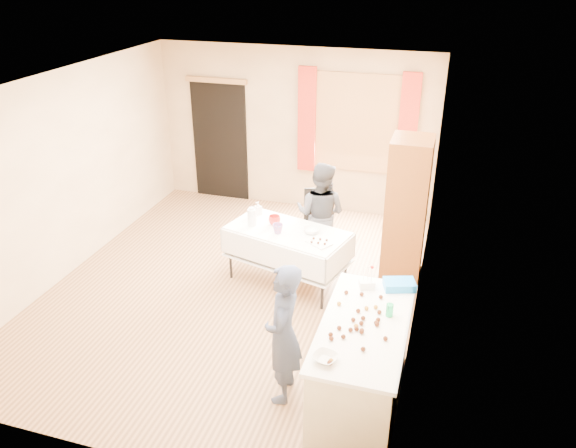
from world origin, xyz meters
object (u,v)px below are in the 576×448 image
(cabinet, at_px, (406,210))
(party_table, at_px, (287,251))
(girl, at_px, (283,334))
(woman, at_px, (321,214))
(chair, at_px, (318,236))
(counter, at_px, (362,364))

(cabinet, bearing_deg, party_table, -156.01)
(girl, relative_size, woman, 0.99)
(chair, bearing_deg, woman, -86.73)
(cabinet, relative_size, counter, 1.17)
(counter, relative_size, chair, 1.71)
(cabinet, xyz_separation_m, woman, (-1.11, 0.01, -0.22))
(girl, distance_m, woman, 2.63)
(cabinet, distance_m, counter, 2.55)
(woman, bearing_deg, cabinet, -173.19)
(party_table, bearing_deg, chair, 92.41)
(party_table, height_order, chair, chair)
(counter, relative_size, woman, 1.11)
(counter, distance_m, chair, 2.94)
(chair, xyz_separation_m, woman, (0.08, -0.22, 0.44))
(cabinet, height_order, counter, cabinet)
(party_table, height_order, girl, girl)
(counter, distance_m, party_table, 2.28)
(counter, height_order, woman, woman)
(counter, xyz_separation_m, chair, (-1.09, 2.73, -0.17))
(girl, bearing_deg, cabinet, 154.49)
(party_table, xyz_separation_m, woman, (0.27, 0.63, 0.28))
(cabinet, xyz_separation_m, girl, (-0.82, -2.60, -0.23))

